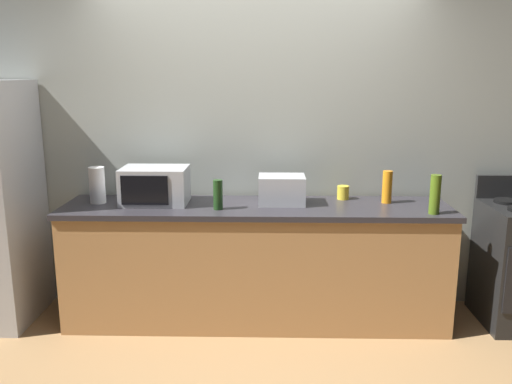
% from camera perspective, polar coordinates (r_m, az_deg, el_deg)
% --- Properties ---
extents(ground_plane, '(8.00, 8.00, 0.00)m').
position_cam_1_polar(ground_plane, '(3.85, -0.14, -16.02)').
color(ground_plane, '#A87F51').
extents(back_wall, '(6.40, 0.10, 2.70)m').
position_cam_1_polar(back_wall, '(4.22, 0.13, 5.86)').
color(back_wall, '#9EA399').
rests_on(back_wall, ground_plane).
extents(counter_run, '(2.84, 0.64, 0.90)m').
position_cam_1_polar(counter_run, '(4.03, 0.00, -7.63)').
color(counter_run, '#B27F4C').
rests_on(counter_run, ground_plane).
extents(microwave, '(0.48, 0.35, 0.27)m').
position_cam_1_polar(microwave, '(4.00, -10.77, 0.69)').
color(microwave, '#B7BABF').
rests_on(microwave, counter_run).
extents(toaster_oven, '(0.34, 0.26, 0.21)m').
position_cam_1_polar(toaster_oven, '(3.93, 2.77, 0.25)').
color(toaster_oven, '#B7BABF').
rests_on(toaster_oven, counter_run).
extents(paper_towel_roll, '(0.12, 0.12, 0.27)m').
position_cam_1_polar(paper_towel_roll, '(4.12, -16.66, 0.71)').
color(paper_towel_roll, white).
rests_on(paper_towel_roll, counter_run).
extents(bottle_olive_oil, '(0.07, 0.07, 0.27)m').
position_cam_1_polar(bottle_olive_oil, '(3.83, 18.64, -0.25)').
color(bottle_olive_oil, '#4C6B19').
rests_on(bottle_olive_oil, counter_run).
extents(bottle_wine, '(0.07, 0.07, 0.21)m').
position_cam_1_polar(bottle_wine, '(3.77, -4.10, -0.28)').
color(bottle_wine, '#1E3F19').
rests_on(bottle_wine, counter_run).
extents(bottle_dish_soap, '(0.07, 0.07, 0.24)m').
position_cam_1_polar(bottle_dish_soap, '(4.07, 13.88, 0.53)').
color(bottle_dish_soap, orange).
rests_on(bottle_dish_soap, counter_run).
extents(mug_yellow, '(0.09, 0.09, 0.10)m').
position_cam_1_polar(mug_yellow, '(4.13, 9.31, -0.05)').
color(mug_yellow, yellow).
rests_on(mug_yellow, counter_run).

